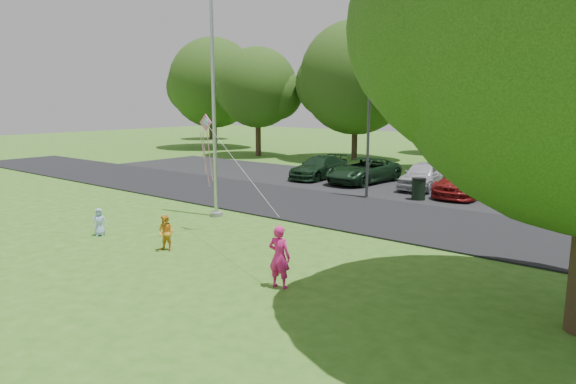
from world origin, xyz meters
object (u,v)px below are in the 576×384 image
Objects in this scene: trash_can at (419,189)px; kite at (207,137)px; woman at (279,257)px; street_lamp at (374,114)px; child_yellow at (166,233)px; flagpole at (214,109)px; child_blue at (99,222)px.

kite reaches higher than trash_can.
woman is 6.34m from kite.
street_lamp is 5.84× the size of child_yellow.
child_yellow is 0.20× the size of kite.
child_yellow is at bearing -97.39° from street_lamp.
child_yellow is at bearing -14.54° from woman.
trash_can is at bearing 18.07° from street_lamp.
kite is (1.70, -1.92, -0.89)m from flagpole.
woman is (2.08, -12.37, 0.25)m from trash_can.
trash_can reaches higher than child_blue.
woman is 1.40× the size of child_yellow.
trash_can is at bearing -92.05° from woman.
street_lamp reaches higher than child_yellow.
child_yellow is (2.29, -4.23, -3.61)m from flagpole.
trash_can is 1.11× the size of child_blue.
street_lamp is at bearing 17.61° from child_blue.
trash_can is at bearing 72.97° from kite.
kite is (-0.59, 2.32, 2.73)m from child_yellow.
kite is (-5.24, 2.55, 2.50)m from woman.
child_yellow is at bearing -49.25° from child_blue.
woman is at bearing -19.11° from child_yellow.
child_blue is at bearing 168.78° from child_yellow.
street_lamp reaches higher than trash_can.
child_blue is (-5.76, -12.41, -0.05)m from trash_can.
woman is (4.03, -11.57, -3.11)m from street_lamp.
flagpole reaches higher than street_lamp.
woman is at bearing -53.92° from child_blue.
woman is at bearing -32.78° from flagpole.
street_lamp is 9.12m from kite.
trash_can is 12.55m from woman.
trash_can is 0.94× the size of child_yellow.
flagpole is 7.68m from street_lamp.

